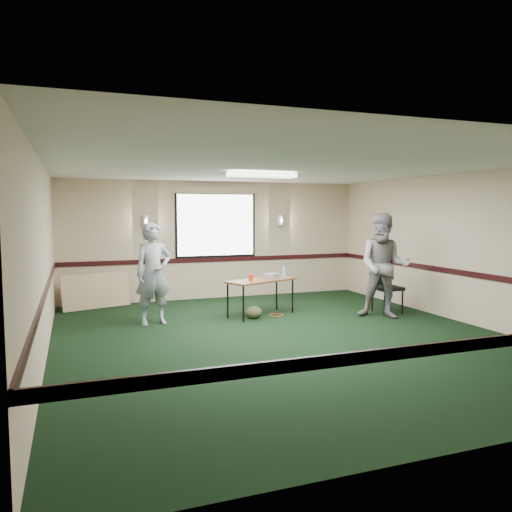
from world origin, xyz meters
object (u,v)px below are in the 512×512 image
object	(u,v)px
person_left	(153,274)
projector	(272,276)
conference_chair	(385,282)
folding_table	(261,282)
person_right	(384,266)

from	to	relation	value
person_left	projector	bearing A→B (deg)	-7.60
projector	conference_chair	world-z (taller)	conference_chair
projector	person_left	bearing A→B (deg)	144.52
conference_chair	person_left	world-z (taller)	person_left
folding_table	person_left	size ratio (longest dim) A/B	0.84
projector	person_left	distance (m)	2.32
folding_table	person_right	xyz separation A→B (m)	(2.10, -0.99, 0.34)
conference_chair	person_right	size ratio (longest dim) A/B	0.51
folding_table	person_left	world-z (taller)	person_left
projector	conference_chair	distance (m)	2.28
folding_table	conference_chair	bearing A→B (deg)	-33.76
folding_table	person_right	size ratio (longest dim) A/B	0.77
folding_table	conference_chair	xyz separation A→B (m)	(2.46, -0.50, -0.06)
conference_chair	person_right	world-z (taller)	person_right
conference_chair	projector	bearing A→B (deg)	164.72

